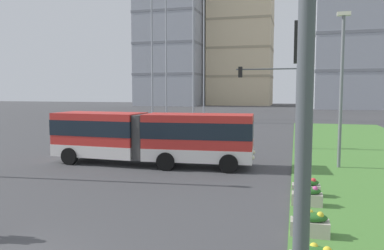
% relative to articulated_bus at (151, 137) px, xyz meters
% --- Properties ---
extents(articulated_bus, '(11.96, 3.13, 3.00)m').
position_rel_articulated_bus_xyz_m(articulated_bus, '(0.00, 0.00, 0.00)').
color(articulated_bus, red).
rests_on(articulated_bus, ground).
extents(flower_planter_1, '(1.10, 0.56, 0.74)m').
position_rel_articulated_bus_xyz_m(flower_planter_1, '(8.52, -9.08, -1.23)').
color(flower_planter_1, '#B7AD9E').
rests_on(flower_planter_1, grass_median).
extents(flower_planter_2, '(1.10, 0.56, 0.74)m').
position_rel_articulated_bus_xyz_m(flower_planter_2, '(8.52, -6.03, -1.23)').
color(flower_planter_2, '#B7AD9E').
rests_on(flower_planter_2, grass_median).
extents(flower_planter_3, '(1.10, 0.56, 0.74)m').
position_rel_articulated_bus_xyz_m(flower_planter_3, '(8.52, -4.67, -1.23)').
color(flower_planter_3, '#B7AD9E').
rests_on(flower_planter_3, grass_median).
extents(traffic_light_far_right, '(4.55, 0.28, 6.12)m').
position_rel_articulated_bus_xyz_m(traffic_light_far_right, '(6.63, 8.38, 2.59)').
color(traffic_light_far_right, '#474C51').
rests_on(traffic_light_far_right, ground).
extents(traffic_light_near_right, '(0.28, 4.40, 5.62)m').
position_rel_articulated_bus_xyz_m(traffic_light_near_right, '(8.12, -15.12, 2.28)').
color(traffic_light_near_right, '#474C51').
rests_on(traffic_light_near_right, ground).
extents(streetlight_median, '(0.70, 0.28, 8.51)m').
position_rel_articulated_bus_xyz_m(streetlight_median, '(10.42, 1.74, 3.04)').
color(streetlight_median, slate).
rests_on(streetlight_median, ground).
extents(apartment_tower_west, '(18.75, 19.53, 53.28)m').
position_rel_articulated_bus_xyz_m(apartment_tower_west, '(-28.73, 91.45, 25.01)').
color(apartment_tower_west, '#9EA3AD').
rests_on(apartment_tower_west, ground).
extents(apartment_tower_westcentre, '(19.17, 15.93, 41.97)m').
position_rel_articulated_bus_xyz_m(apartment_tower_westcentre, '(-8.75, 98.78, 19.36)').
color(apartment_tower_westcentre, beige).
rests_on(apartment_tower_westcentre, ground).
extents(apartment_tower_centre, '(21.99, 18.58, 52.14)m').
position_rel_articulated_bus_xyz_m(apartment_tower_centre, '(23.19, 82.26, 24.44)').
color(apartment_tower_centre, '#9EA3AD').
rests_on(apartment_tower_centre, ground).
extents(transmission_pylon, '(9.00, 6.24, 31.76)m').
position_rel_articulated_bus_xyz_m(transmission_pylon, '(-8.49, 32.83, 15.66)').
color(transmission_pylon, gray).
rests_on(transmission_pylon, ground).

